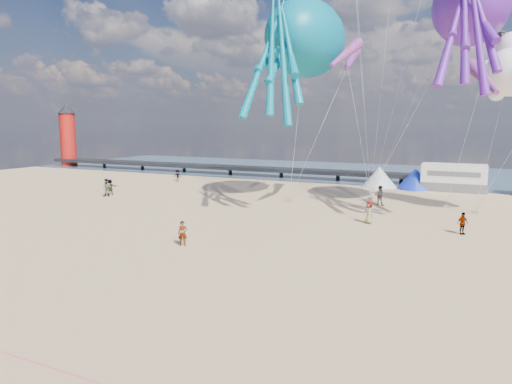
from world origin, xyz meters
The scene contains 25 objects.
ground centered at (0.00, 0.00, 0.00)m, with size 120.00×120.00×0.00m, color #D7AF7C.
water centered at (0.00, 55.00, 0.02)m, with size 120.00×120.00×0.00m, color #38556B.
pier centered at (-28.00, 44.00, 1.00)m, with size 60.00×3.00×0.50m, color black.
lighthouse centered at (-56.00, 44.00, 4.50)m, with size 2.60×2.60×9.00m, color #A5140F.
motorhome_0 centered at (6.00, 40.00, 1.50)m, with size 6.60×2.50×3.00m, color silver.
tent_white centered at (-2.00, 40.00, 1.20)m, with size 4.00×4.00×2.40m, color white.
tent_blue centered at (2.00, 40.00, 1.20)m, with size 4.00×4.00×2.40m, color #1933CC.
standing_person centered at (-8.10, 8.55, 0.77)m, with size 0.56×0.37×1.54m, color tan.
beachgoer_0 centered at (0.95, 19.70, 0.84)m, with size 0.61×0.40×1.67m, color #7F6659.
beachgoer_1 centered at (-25.65, 20.83, 0.92)m, with size 0.90×0.59×1.85m, color #7F6659.
beachgoer_2 centered at (-26.23, 33.99, 0.74)m, with size 0.72×0.56×1.48m, color #7F6659.
beachgoer_3 centered at (7.33, 18.97, 0.76)m, with size 0.98×0.57×1.52m, color #7F6659.
beachgoer_4 centered at (-26.25, 21.92, 0.82)m, with size 0.96×0.40×1.64m, color #7F6659.
beachgoer_7 centered at (0.26, 27.80, 0.90)m, with size 0.88×0.57×1.80m, color #7F6659.
sandbag_a centered at (-7.84, 26.01, 0.11)m, with size 0.50×0.35×0.22m, color gray.
sandbag_b centered at (-0.92, 27.29, 0.11)m, with size 0.50×0.35×0.22m, color gray.
sandbag_c centered at (8.13, 27.24, 0.11)m, with size 0.50×0.35×0.22m, color gray.
sandbag_d centered at (5.83, 29.21, 0.11)m, with size 0.50×0.35×0.22m, color gray.
sandbag_e centered at (-1.08, 30.56, 0.11)m, with size 0.50×0.35×0.22m, color gray.
kite_octopus_teal centered at (-6.36, 25.69, 14.82)m, with size 5.01×11.69×13.36m, color #036E87, non-canonical shape.
kite_octopus_purple centered at (6.80, 26.14, 16.18)m, with size 4.60×10.73×12.27m, color #5B1C9A, non-canonical shape.
kite_panda centered at (9.89, 27.57, 11.38)m, with size 4.56×4.29×6.44m, color white, non-canonical shape.
windsock_left centered at (-2.63, 27.25, 13.06)m, with size 1.10×6.73×6.73m, color red, non-canonical shape.
windsock_mid centered at (7.97, 22.17, 10.55)m, with size 1.00×5.41×5.41m, color red, non-canonical shape.
windsock_right centered at (-1.68, 21.55, 12.69)m, with size 0.90×4.46×4.46m, color red, non-canonical shape.
Camera 1 is at (7.54, -14.10, 7.49)m, focal length 32.00 mm.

